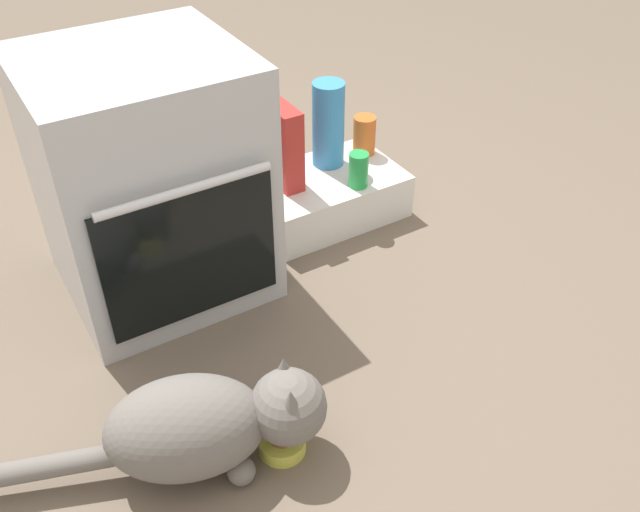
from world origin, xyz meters
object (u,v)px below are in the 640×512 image
pantry_cabinet (325,195)px  soda_can (359,170)px  cat (206,424)px  water_bottle (328,124)px  oven (149,180)px  cereal_box (282,145)px  sauce_jar (364,135)px  food_bowl (281,443)px

pantry_cabinet → soda_can: size_ratio=4.31×
cat → water_bottle: 1.18m
oven → cereal_box: oven is taller
cat → oven: bearing=97.5°
sauce_jar → water_bottle: size_ratio=0.47×
oven → pantry_cabinet: (0.62, 0.05, -0.28)m
food_bowl → cereal_box: bearing=60.6°
water_bottle → sauce_jar: bearing=-1.8°
food_bowl → cereal_box: (0.48, 0.84, 0.27)m
soda_can → cereal_box: (-0.20, 0.15, 0.08)m
cat → sauce_jar: bearing=59.7°
cereal_box → soda_can: bearing=-36.4°
food_bowl → sauce_jar: bearing=46.6°
cat → sauce_jar: size_ratio=5.41×
soda_can → sauce_jar: sauce_jar is taller
pantry_cabinet → sauce_jar: sauce_jar is taller
food_bowl → cat: size_ratio=0.15×
pantry_cabinet → food_bowl: bearing=-127.6°
sauce_jar → oven: bearing=-172.3°
food_bowl → cat: 0.20m
pantry_cabinet → water_bottle: water_bottle is taller
cat → water_bottle: water_bottle is taller
soda_can → sauce_jar: (0.14, 0.17, 0.01)m
pantry_cabinet → water_bottle: bearing=52.8°
cat → cereal_box: bearing=71.3°
pantry_cabinet → soda_can: bearing=-60.5°
oven → pantry_cabinet: 0.68m
cat → soda_can: size_ratio=6.32×
oven → food_bowl: 0.83m
cereal_box → water_bottle: size_ratio=0.93×
oven → food_bowl: (0.00, -0.76, -0.34)m
pantry_cabinet → cat: size_ratio=0.68×
food_bowl → water_bottle: water_bottle is taller
cat → soda_can: bearing=57.3°
soda_can → cereal_box: size_ratio=0.43×
pantry_cabinet → cat: cat is taller
food_bowl → soda_can: soda_can is taller
oven → sauce_jar: 0.84m
pantry_cabinet → sauce_jar: 0.26m
sauce_jar → water_bottle: (-0.15, 0.00, 0.08)m
oven → soda_can: size_ratio=6.08×
sauce_jar → pantry_cabinet: bearing=-161.9°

